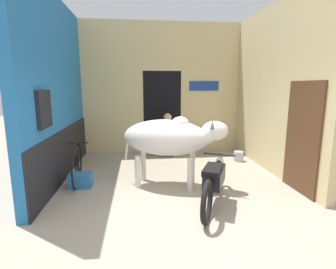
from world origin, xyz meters
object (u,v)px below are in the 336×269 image
Objects in this scene: motorcycle_near at (214,180)px; bicycle at (77,163)px; cow at (170,138)px; crate at (81,180)px; bucket at (238,156)px; plastic_stool at (156,147)px; shopkeeper_seated at (168,133)px.

motorcycle_near is 2.98m from bicycle.
cow is 1.99m from crate.
bucket is (1.42, 2.52, -0.31)m from motorcycle_near.
cow reaches higher than crate.
cow is 8.17× the size of bucket.
bicycle is (-2.58, 1.49, -0.07)m from motorcycle_near.
bicycle is 2.63m from plastic_stool.
cow is 4.87× the size of plastic_stool.
motorcycle_near reaches higher than plastic_stool.
crate is at bearing -159.64° from bucket.
cow reaches higher than bucket.
motorcycle_near is (0.64, -0.95, -0.56)m from cow.
shopkeeper_seated is 2.80× the size of crate.
crate is at bearing 175.75° from cow.
bicycle is at bearing 149.93° from motorcycle_near.
bucket is at bearing -21.97° from plastic_stool.
cow is 2.11m from bicycle.
bicycle is 0.49m from crate.
shopkeeper_seated is at bearing 47.73° from crate.
plastic_stool is 1.68× the size of bucket.
bucket is at bearing 60.56° from motorcycle_near.
motorcycle_near is at bearing -82.69° from shopkeeper_seated.
cow is at bearing -142.86° from bucket.
bucket is (2.07, 1.56, -0.87)m from cow.
motorcycle_near is at bearing -24.03° from crate.
plastic_stool is at bearing 102.76° from motorcycle_near.
cow is at bearing -87.06° from plastic_stool.
motorcycle_near reaches higher than bicycle.
motorcycle_near is 1.03× the size of bicycle.
plastic_stool is at bearing 158.03° from bucket.
shopkeeper_seated is at bearing 157.00° from bucket.
shopkeeper_seated is 2.07m from bucket.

